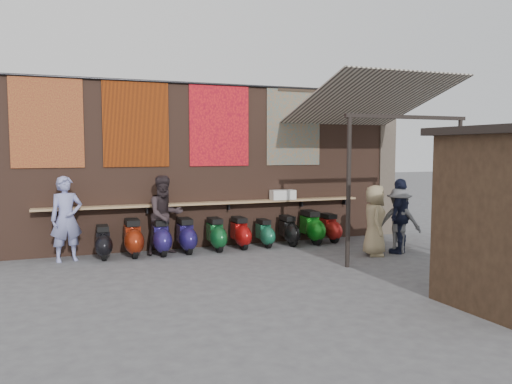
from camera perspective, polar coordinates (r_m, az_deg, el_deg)
ground at (r=10.16m, az=-1.74°, el=-8.80°), size 70.00×70.00×0.00m
brick_wall at (r=12.47m, az=-5.78°, el=3.01°), size 10.00×0.40×4.00m
pier_right at (r=14.68m, az=14.27°, el=3.16°), size 0.50×0.50×4.00m
eating_counter at (r=12.17m, az=-5.30°, el=-1.28°), size 8.00×0.32×0.05m
shelf_box at (r=12.77m, az=3.07°, el=-0.32°), size 0.63×0.30×0.24m
tapestry_redgold at (r=11.85m, az=-22.77°, el=7.40°), size 1.50×0.02×2.00m
tapestry_sun at (r=11.93m, az=-13.54°, el=7.62°), size 1.50×0.02×2.00m
tapestry_orange at (r=12.34m, az=-4.20°, el=7.64°), size 1.50×0.02×2.00m
tapestry_multi at (r=13.05m, az=4.33°, el=7.49°), size 1.50×0.02×2.00m
hang_rail at (r=12.34m, az=-5.58°, el=12.20°), size 9.50×0.06×0.06m
scooter_stool_0 at (r=11.55m, az=-17.08°, el=-5.51°), size 0.34×0.76×0.72m
scooter_stool_1 at (r=11.60m, az=-13.89°, el=-5.12°), size 0.39×0.87×0.83m
scooter_stool_2 at (r=11.63m, az=-10.83°, el=-5.10°), size 0.38×0.85×0.80m
scooter_stool_3 at (r=11.78m, az=-8.01°, el=-4.97°), size 0.38×0.84×0.80m
scooter_stool_4 at (r=11.95m, az=-4.61°, el=-4.86°), size 0.36×0.81×0.77m
scooter_stool_5 at (r=12.18m, az=-1.81°, el=-4.70°), size 0.36×0.79×0.75m
scooter_stool_6 at (r=12.38m, az=0.99°, el=-4.73°), size 0.32×0.71×0.67m
scooter_stool_7 at (r=12.62m, az=3.74°, el=-4.41°), size 0.35×0.77×0.73m
scooter_stool_8 at (r=12.89m, az=6.36°, el=-4.01°), size 0.40×0.88×0.83m
scooter_stool_9 at (r=13.19m, az=8.42°, el=-4.07°), size 0.34×0.77×0.73m
diner_left at (r=11.44m, az=-20.85°, el=-2.89°), size 0.75×0.58×1.84m
diner_right at (r=11.62m, az=-10.36°, el=-2.60°), size 1.03×0.89×1.81m
shopper_navy at (r=12.03m, az=16.16°, el=-2.64°), size 1.07×0.93×1.74m
shopper_grey at (r=12.03m, az=16.02°, el=-3.15°), size 1.13×1.03×1.52m
shopper_tan at (r=11.60m, az=13.40°, el=-3.18°), size 0.81×0.93×1.61m
stall_sign at (r=9.28m, az=24.85°, el=1.32°), size 1.20×0.10×0.50m
stall_shelf at (r=9.38m, az=24.65°, el=-4.44°), size 2.01×0.20×0.06m
awning_canvas at (r=12.29m, az=12.68°, el=10.12°), size 3.20×3.28×0.97m
awning_ledger at (r=13.68m, az=8.99°, el=11.32°), size 3.30×0.08×0.12m
awning_header at (r=11.03m, az=16.95°, el=8.20°), size 3.00×0.08×0.08m
awning_post_left at (r=10.25m, az=10.52°, el=0.03°), size 0.09×0.09×3.10m
awning_post_right at (r=11.94m, az=22.11°, el=0.43°), size 0.09×0.09×3.10m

